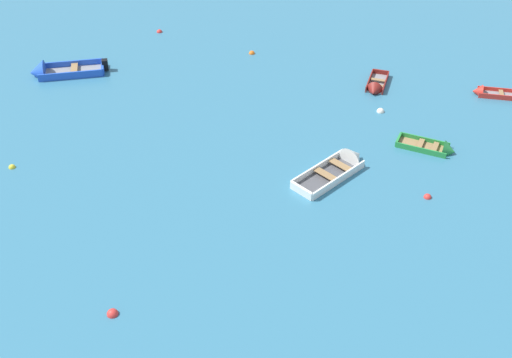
{
  "coord_description": "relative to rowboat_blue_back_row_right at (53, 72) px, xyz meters",
  "views": [
    {
      "loc": [
        4.86,
        -3.84,
        18.48
      ],
      "look_at": [
        0.0,
        19.86,
        0.15
      ],
      "focal_mm": 44.85,
      "sensor_mm": 36.0,
      "label": 1
    }
  ],
  "objects": [
    {
      "name": "rowboat_white_far_back",
      "position": [
        18.27,
        -6.03,
        -0.03
      ],
      "size": [
        3.54,
        4.33,
        1.29
      ],
      "color": "#4C4C51",
      "rests_on": "ground_plane"
    },
    {
      "name": "mooring_buoy_midfield",
      "position": [
        2.32,
        -9.34,
        -0.22
      ],
      "size": [
        0.33,
        0.33,
        0.33
      ],
      "primitive_type": "sphere",
      "color": "yellow",
      "rests_on": "ground_plane"
    },
    {
      "name": "mooring_buoy_outer_edge",
      "position": [
        19.79,
        -0.37,
        -0.22
      ],
      "size": [
        0.42,
        0.42,
        0.42
      ],
      "primitive_type": "sphere",
      "color": "silver",
      "rests_on": "ground_plane"
    },
    {
      "name": "mooring_buoy_far_field",
      "position": [
        11.28,
        5.28,
        -0.22
      ],
      "size": [
        0.38,
        0.38,
        0.38
      ],
      "primitive_type": "sphere",
      "color": "orange",
      "rests_on": "ground_plane"
    },
    {
      "name": "rowboat_green_near_camera",
      "position": [
        22.85,
        -3.68,
        -0.08
      ],
      "size": [
        3.09,
        1.64,
        0.98
      ],
      "color": "#99754C",
      "rests_on": "ground_plane"
    },
    {
      "name": "mooring_buoy_central",
      "position": [
        4.36,
        7.24,
        -0.22
      ],
      "size": [
        0.39,
        0.39,
        0.39
      ],
      "primitive_type": "sphere",
      "color": "red",
      "rests_on": "ground_plane"
    },
    {
      "name": "mooring_buoy_between_boats_left",
      "position": [
        22.28,
        -7.63,
        -0.22
      ],
      "size": [
        0.36,
        0.36,
        0.36
      ],
      "primitive_type": "sphere",
      "color": "red",
      "rests_on": "ground_plane"
    },
    {
      "name": "mooring_buoy_near_foreground",
      "position": [
        10.66,
        -17.14,
        -0.22
      ],
      "size": [
        0.44,
        0.44,
        0.44
      ],
      "primitive_type": "sphere",
      "color": "red",
      "rests_on": "ground_plane"
    },
    {
      "name": "rowboat_blue_back_row_right",
      "position": [
        0.0,
        0.0,
        0.0
      ],
      "size": [
        4.66,
        3.06,
        1.45
      ],
      "color": "gray",
      "rests_on": "ground_plane"
    },
    {
      "name": "rowboat_red_back_row_center",
      "position": [
        25.71,
        2.77,
        -0.08
      ],
      "size": [
        2.71,
        0.93,
        0.82
      ],
      "color": "gray",
      "rests_on": "ground_plane"
    },
    {
      "name": "rowboat_maroon_foreground_center",
      "position": [
        19.36,
        2.08,
        -0.06
      ],
      "size": [
        1.29,
        2.87,
        0.92
      ],
      "color": "gray",
      "rests_on": "ground_plane"
    }
  ]
}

